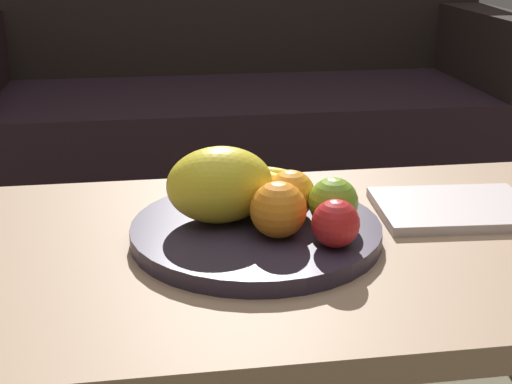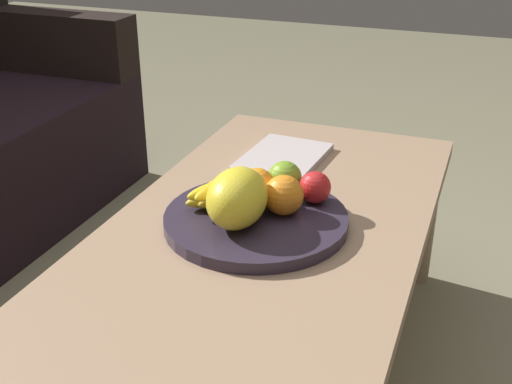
{
  "view_description": "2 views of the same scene",
  "coord_description": "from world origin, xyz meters",
  "px_view_note": "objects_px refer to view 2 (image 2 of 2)",
  "views": [
    {
      "loc": [
        -0.17,
        -0.95,
        0.86
      ],
      "look_at": [
        -0.02,
        0.02,
        0.5
      ],
      "focal_mm": 50.04,
      "sensor_mm": 36.0,
      "label": 1
    },
    {
      "loc": [
        -1.11,
        -0.39,
        1.06
      ],
      "look_at": [
        -0.02,
        0.02,
        0.5
      ],
      "focal_mm": 45.62,
      "sensor_mm": 36.0,
      "label": 2
    }
  ],
  "objects_px": {
    "apple_left": "(315,187)",
    "banana_bunch": "(222,192)",
    "fruit_bowl": "(256,220)",
    "apple_front": "(285,178)",
    "orange_left": "(283,196)",
    "magazine": "(283,158)",
    "orange_front": "(257,185)",
    "melon_large_front": "(237,198)",
    "coffee_table": "(268,240)"
  },
  "relations": [
    {
      "from": "apple_front",
      "to": "magazine",
      "type": "height_order",
      "value": "apple_front"
    },
    {
      "from": "orange_front",
      "to": "apple_front",
      "type": "bearing_deg",
      "value": -36.83
    },
    {
      "from": "melon_large_front",
      "to": "orange_front",
      "type": "distance_m",
      "value": 0.11
    },
    {
      "from": "apple_front",
      "to": "orange_front",
      "type": "bearing_deg",
      "value": 143.17
    },
    {
      "from": "banana_bunch",
      "to": "fruit_bowl",
      "type": "bearing_deg",
      "value": -97.93
    },
    {
      "from": "orange_left",
      "to": "banana_bunch",
      "type": "relative_size",
      "value": 0.5
    },
    {
      "from": "orange_front",
      "to": "banana_bunch",
      "type": "relative_size",
      "value": 0.46
    },
    {
      "from": "melon_large_front",
      "to": "orange_front",
      "type": "xyz_separation_m",
      "value": [
        0.11,
        -0.0,
        -0.02
      ]
    },
    {
      "from": "melon_large_front",
      "to": "apple_left",
      "type": "bearing_deg",
      "value": -37.66
    },
    {
      "from": "apple_left",
      "to": "banana_bunch",
      "type": "height_order",
      "value": "apple_left"
    },
    {
      "from": "banana_bunch",
      "to": "magazine",
      "type": "relative_size",
      "value": 0.64
    },
    {
      "from": "coffee_table",
      "to": "fruit_bowl",
      "type": "relative_size",
      "value": 3.21
    },
    {
      "from": "orange_front",
      "to": "apple_left",
      "type": "distance_m",
      "value": 0.12
    },
    {
      "from": "orange_front",
      "to": "apple_left",
      "type": "xyz_separation_m",
      "value": [
        0.04,
        -0.11,
        -0.0
      ]
    },
    {
      "from": "coffee_table",
      "to": "apple_left",
      "type": "bearing_deg",
      "value": -46.91
    },
    {
      "from": "coffee_table",
      "to": "fruit_bowl",
      "type": "height_order",
      "value": "fruit_bowl"
    },
    {
      "from": "melon_large_front",
      "to": "orange_front",
      "type": "relative_size",
      "value": 2.14
    },
    {
      "from": "apple_left",
      "to": "coffee_table",
      "type": "bearing_deg",
      "value": 133.09
    },
    {
      "from": "apple_left",
      "to": "fruit_bowl",
      "type": "bearing_deg",
      "value": 135.49
    },
    {
      "from": "coffee_table",
      "to": "magazine",
      "type": "height_order",
      "value": "magazine"
    },
    {
      "from": "fruit_bowl",
      "to": "banana_bunch",
      "type": "height_order",
      "value": "banana_bunch"
    },
    {
      "from": "fruit_bowl",
      "to": "apple_left",
      "type": "height_order",
      "value": "apple_left"
    },
    {
      "from": "fruit_bowl",
      "to": "orange_left",
      "type": "relative_size",
      "value": 4.6
    },
    {
      "from": "apple_left",
      "to": "banana_bunch",
      "type": "relative_size",
      "value": 0.42
    },
    {
      "from": "orange_left",
      "to": "apple_front",
      "type": "xyz_separation_m",
      "value": [
        0.09,
        0.03,
        -0.0
      ]
    },
    {
      "from": "magazine",
      "to": "orange_left",
      "type": "bearing_deg",
      "value": -157.77
    },
    {
      "from": "apple_front",
      "to": "magazine",
      "type": "relative_size",
      "value": 0.29
    },
    {
      "from": "orange_left",
      "to": "banana_bunch",
      "type": "bearing_deg",
      "value": 94.33
    },
    {
      "from": "fruit_bowl",
      "to": "orange_front",
      "type": "bearing_deg",
      "value": 18.02
    },
    {
      "from": "melon_large_front",
      "to": "apple_front",
      "type": "bearing_deg",
      "value": -14.69
    },
    {
      "from": "orange_left",
      "to": "banana_bunch",
      "type": "height_order",
      "value": "orange_left"
    },
    {
      "from": "coffee_table",
      "to": "apple_left",
      "type": "distance_m",
      "value": 0.15
    },
    {
      "from": "orange_front",
      "to": "apple_left",
      "type": "bearing_deg",
      "value": -70.25
    },
    {
      "from": "melon_large_front",
      "to": "orange_left",
      "type": "xyz_separation_m",
      "value": [
        0.07,
        -0.07,
        -0.02
      ]
    },
    {
      "from": "apple_front",
      "to": "apple_left",
      "type": "bearing_deg",
      "value": -101.79
    },
    {
      "from": "coffee_table",
      "to": "magazine",
      "type": "relative_size",
      "value": 4.78
    },
    {
      "from": "fruit_bowl",
      "to": "melon_large_front",
      "type": "distance_m",
      "value": 0.09
    },
    {
      "from": "apple_front",
      "to": "banana_bunch",
      "type": "distance_m",
      "value": 0.14
    },
    {
      "from": "fruit_bowl",
      "to": "melon_large_front",
      "type": "bearing_deg",
      "value": 159.44
    },
    {
      "from": "fruit_bowl",
      "to": "apple_left",
      "type": "bearing_deg",
      "value": -44.51
    },
    {
      "from": "melon_large_front",
      "to": "apple_left",
      "type": "height_order",
      "value": "melon_large_front"
    },
    {
      "from": "coffee_table",
      "to": "orange_front",
      "type": "height_order",
      "value": "orange_front"
    },
    {
      "from": "banana_bunch",
      "to": "magazine",
      "type": "xyz_separation_m",
      "value": [
        0.32,
        -0.02,
        -0.05
      ]
    },
    {
      "from": "melon_large_front",
      "to": "orange_left",
      "type": "relative_size",
      "value": 1.95
    },
    {
      "from": "coffee_table",
      "to": "apple_left",
      "type": "height_order",
      "value": "apple_left"
    },
    {
      "from": "fruit_bowl",
      "to": "apple_front",
      "type": "distance_m",
      "value": 0.12
    },
    {
      "from": "apple_left",
      "to": "magazine",
      "type": "height_order",
      "value": "apple_left"
    },
    {
      "from": "orange_left",
      "to": "apple_left",
      "type": "height_order",
      "value": "orange_left"
    },
    {
      "from": "orange_front",
      "to": "fruit_bowl",
      "type": "bearing_deg",
      "value": -161.98
    },
    {
      "from": "fruit_bowl",
      "to": "banana_bunch",
      "type": "bearing_deg",
      "value": 82.07
    }
  ]
}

